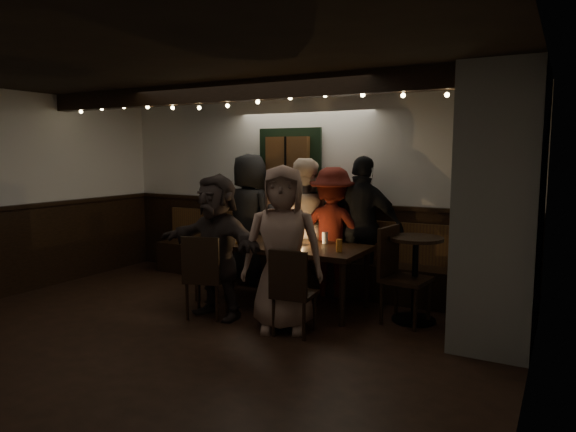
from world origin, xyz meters
The scene contains 13 objects.
room centered at (1.07, 1.42, 1.07)m, with size 6.02×5.01×2.62m.
dining_table centered at (0.23, 1.40, 0.68)m, with size 2.07×0.89×0.90m.
chair_near_left centered at (-0.23, 0.53, 0.52)m, with size 0.52×0.52×0.93m.
chair_near_right centered at (0.87, 0.52, 0.50)m, with size 0.44×0.44×0.88m.
chair_end centered at (1.65, 1.46, 0.58)m, with size 0.52×0.52×1.03m.
high_top centered at (1.81, 1.56, 0.58)m, with size 0.58×0.58×0.93m.
person_a centered at (-0.68, 2.15, 0.90)m, with size 0.88×0.57×1.80m, color black.
person_b centered at (-0.24, 2.18, 0.75)m, with size 0.55×0.36×1.50m, color #282A31.
person_c centered at (0.16, 2.11, 0.87)m, with size 0.85×0.66×1.74m, color beige.
person_d centered at (0.62, 2.07, 0.82)m, with size 1.06×0.61×1.64m, color #3F0F0B.
person_e centered at (0.99, 2.15, 0.89)m, with size 1.04×0.43×1.78m, color black.
person_f centered at (-0.16, 0.68, 0.80)m, with size 1.47×0.47×1.59m, color #2D2523.
person_g centered at (0.69, 0.65, 0.85)m, with size 0.83×0.54×1.70m, color #9F7C6C.
Camera 1 is at (3.21, -3.82, 1.82)m, focal length 32.00 mm.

